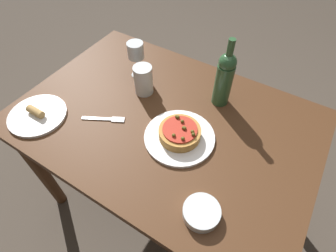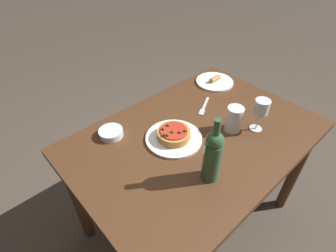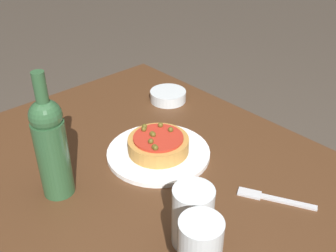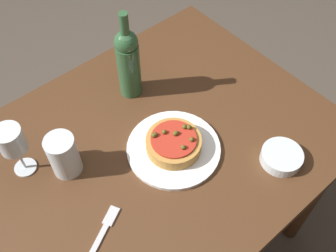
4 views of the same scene
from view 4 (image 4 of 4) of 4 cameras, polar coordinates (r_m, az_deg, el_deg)
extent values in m
plane|color=#4C4238|center=(1.76, -3.29, -17.42)|extent=(14.00, 14.00, 0.00)
cube|color=#4C2D19|center=(1.12, -4.96, -4.96)|extent=(1.18, 0.81, 0.03)
cylinder|color=#4C2D19|center=(1.78, 2.69, 5.41)|extent=(0.06, 0.06, 0.69)
cylinder|color=#4C2D19|center=(1.57, 20.21, -9.30)|extent=(0.06, 0.06, 0.69)
cylinder|color=white|center=(1.11, 0.81, -3.28)|extent=(0.26, 0.26, 0.01)
cylinder|color=#BC843D|center=(1.09, 0.83, -2.55)|extent=(0.16, 0.16, 0.04)
cylinder|color=#B72D1E|center=(1.07, 0.84, -1.89)|extent=(0.13, 0.13, 0.01)
sphere|color=brown|center=(1.06, 3.47, -1.95)|extent=(0.01, 0.01, 0.01)
sphere|color=brown|center=(1.09, 3.07, -0.17)|extent=(0.01, 0.01, 0.01)
sphere|color=brown|center=(1.07, 1.05, -1.12)|extent=(0.01, 0.01, 0.01)
sphere|color=brown|center=(1.07, -2.08, -1.35)|extent=(0.01, 0.01, 0.01)
sphere|color=brown|center=(1.09, 2.41, -0.11)|extent=(0.01, 0.01, 0.01)
sphere|color=brown|center=(1.08, -0.56, -0.87)|extent=(0.01, 0.01, 0.01)
sphere|color=brown|center=(1.07, -1.88, -1.25)|extent=(0.01, 0.01, 0.01)
sphere|color=brown|center=(1.05, 2.23, -3.10)|extent=(0.01, 0.01, 0.01)
sphere|color=brown|center=(1.07, 1.22, -1.01)|extent=(0.01, 0.01, 0.01)
cylinder|color=silver|center=(1.15, -19.96, -5.67)|extent=(0.06, 0.06, 0.00)
cylinder|color=silver|center=(1.11, -20.65, -4.33)|extent=(0.01, 0.01, 0.09)
cylinder|color=silver|center=(1.05, -21.91, -1.87)|extent=(0.07, 0.07, 0.07)
cylinder|color=#2D5633|center=(1.19, -5.67, 8.13)|extent=(0.07, 0.07, 0.18)
sphere|color=#2D5633|center=(1.12, -6.11, 12.02)|extent=(0.07, 0.07, 0.07)
cylinder|color=#2D5633|center=(1.09, -6.37, 14.24)|extent=(0.03, 0.03, 0.08)
cylinder|color=silver|center=(1.06, -14.92, -4.12)|extent=(0.08, 0.08, 0.13)
cylinder|color=silver|center=(1.12, 16.14, -4.33)|extent=(0.11, 0.11, 0.03)
cube|color=silver|center=(1.00, -10.53, -16.89)|extent=(0.11, 0.07, 0.00)
cube|color=silver|center=(1.02, -8.25, -12.79)|extent=(0.06, 0.05, 0.00)
camera|label=1|loc=(0.71, 58.25, 19.11)|focal=28.00mm
camera|label=2|loc=(1.52, 4.18, 49.35)|focal=28.00mm
camera|label=3|loc=(1.07, -51.58, 16.12)|focal=42.00mm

